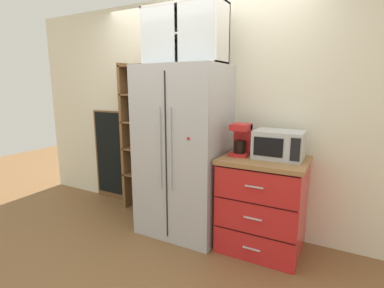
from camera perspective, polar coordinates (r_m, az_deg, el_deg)
The scene contains 12 objects.
ground_plane at distance 3.38m, azimuth -1.64°, elevation -16.44°, with size 10.78×10.78×0.00m, color brown.
wall_back_cream at distance 3.36m, azimuth 1.66°, elevation 6.18°, with size 5.07×0.10×2.55m, color silver.
refrigerator at distance 3.08m, azimuth -1.64°, elevation -1.46°, with size 0.88×0.70×1.79m.
pantry_shelf_column at distance 3.71m, azimuth -9.38°, elevation 1.61°, with size 0.56×0.27×1.86m.
counter_cabinet at distance 2.93m, azimuth 13.76°, elevation -11.38°, with size 0.78×0.65×0.92m.
microwave at distance 2.78m, azimuth 16.82°, elevation -0.10°, with size 0.44×0.33×0.26m.
coffee_maker at distance 2.83m, azimuth 9.73°, elevation 0.91°, with size 0.17×0.20×0.31m.
mug_red at distance 2.79m, azimuth 14.35°, elevation -1.63°, with size 0.12×0.08×0.10m.
mug_charcoal at distance 2.82m, azimuth 14.50°, elevation -1.56°, with size 0.11×0.07×0.09m.
bottle_clear at distance 2.85m, azimuth 14.75°, elevation -0.09°, with size 0.06×0.06×0.26m.
upper_cabinet at distance 3.08m, azimuth -1.32°, elevation 20.63°, with size 0.85×0.32×0.57m.
chalkboard_menu at distance 4.18m, azimuth -15.49°, elevation -2.20°, with size 0.60×0.04×1.25m.
Camera 1 is at (1.50, -2.59, 1.57)m, focal length 26.94 mm.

